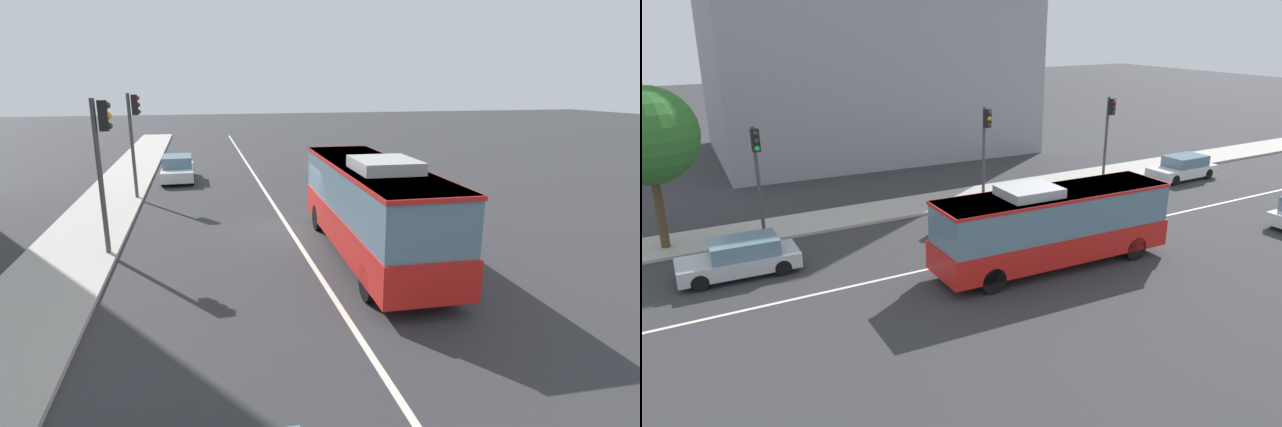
{
  "view_description": "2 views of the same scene",
  "coord_description": "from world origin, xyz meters",
  "views": [
    {
      "loc": [
        -18.52,
        3.29,
        5.62
      ],
      "look_at": [
        -5.2,
        0.04,
        2.01
      ],
      "focal_mm": 27.73,
      "sensor_mm": 36.0,
      "label": 1
    },
    {
      "loc": [
        -17.69,
        -19.44,
        9.54
      ],
      "look_at": [
        -6.4,
        0.32,
        1.98
      ],
      "focal_mm": 33.03,
      "sensor_mm": 36.0,
      "label": 2
    }
  ],
  "objects": [
    {
      "name": "traffic_light_near_corner",
      "position": [
        -1.55,
        6.32,
        3.56
      ],
      "size": [
        0.34,
        0.62,
        5.2
      ],
      "rotation": [
        0.0,
        0.0,
        -1.48
      ],
      "color": "#47474C",
      "rests_on": "ground_plane"
    },
    {
      "name": "traffic_light_mid_block",
      "position": [
        7.03,
        6.32,
        3.56
      ],
      "size": [
        0.33,
        0.62,
        5.2
      ],
      "rotation": [
        0.0,
        0.0,
        -1.53
      ],
      "color": "#47474C",
      "rests_on": "ground_plane"
    },
    {
      "name": "sedan_white",
      "position": [
        10.15,
        -4.51,
        0.72
      ],
      "size": [
        4.52,
        1.86,
        1.46
      ],
      "rotation": [
        0.0,
        0.0,
        -0.01
      ],
      "color": "white",
      "rests_on": "ground_plane"
    },
    {
      "name": "ground_plane",
      "position": [
        0.0,
        0.0,
        0.0
      ],
      "size": [
        160.0,
        160.0,
        0.0
      ],
      "primitive_type": "plane",
      "color": "#333335"
    },
    {
      "name": "sedan_white_ahead",
      "position": [
        11.88,
        4.63,
        0.72
      ],
      "size": [
        4.52,
        1.86,
        1.46
      ],
      "rotation": [
        0.0,
        0.0,
        3.15
      ],
      "color": "white",
      "rests_on": "ground_plane"
    },
    {
      "name": "transit_bus",
      "position": [
        -3.63,
        -2.09,
        1.81
      ],
      "size": [
        10.09,
        2.87,
        3.46
      ],
      "rotation": [
        0.0,
        0.0,
        -0.04
      ],
      "color": "red",
      "rests_on": "ground_plane"
    },
    {
      "name": "lane_centre_line",
      "position": [
        0.0,
        0.0,
        0.01
      ],
      "size": [
        76.0,
        0.16,
        0.01
      ],
      "primitive_type": "cube",
      "color": "silver",
      "rests_on": "ground_plane"
    },
    {
      "name": "sidewalk_kerb",
      "position": [
        0.0,
        7.71,
        0.07
      ],
      "size": [
        80.0,
        3.07,
        0.14
      ],
      "primitive_type": "cube",
      "color": "#B2ADA3",
      "rests_on": "ground_plane"
    }
  ]
}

